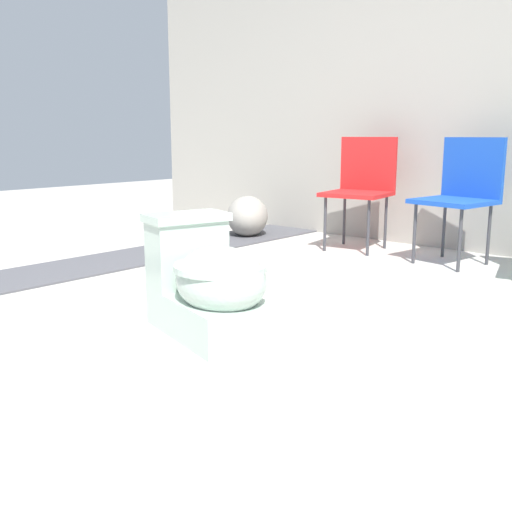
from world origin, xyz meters
The scene contains 7 objects.
ground_plane centered at (0.00, 0.00, 0.00)m, with size 14.00×14.00×0.00m, color #B7B2A8.
gravel_strip centered at (-1.32, 0.50, 0.01)m, with size 0.56×8.00×0.01m, color #4C4C51.
building_wall centered at (0.50, 2.70, 1.30)m, with size 7.00×0.20×2.60m, color #9E998E.
toilet centered at (0.26, 0.03, 0.22)m, with size 0.71×0.53×0.52m.
folding_chair_left centered at (-0.34, 2.21, 0.51)m, with size 0.50×0.50×0.83m.
folding_chair_middle centered at (0.44, 2.20, 0.51)m, with size 0.50×0.50×0.83m.
boulder_near centered at (-1.35, 2.02, 0.17)m, with size 0.46×0.35×0.34m, color gray.
Camera 1 is at (2.07, -1.69, 0.85)m, focal length 42.00 mm.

